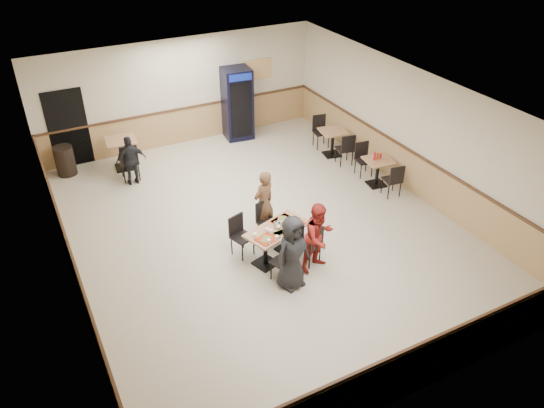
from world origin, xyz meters
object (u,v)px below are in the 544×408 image
side_table_far (333,139)px  pepsi_cooler (237,104)px  diner_woman_left (292,253)px  diner_man_opposite (264,203)px  side_table_near (378,168)px  back_table (122,149)px  main_table (277,238)px  lone_diner (131,161)px  diner_woman_right (319,237)px  trash_bin (65,161)px

side_table_far → pepsi_cooler: 2.98m
diner_woman_left → diner_man_opposite: diner_woman_left is taller
side_table_near → back_table: 6.61m
diner_woman_left → side_table_far: 5.63m
main_table → lone_diner: 4.70m
side_table_near → pepsi_cooler: (-1.90, 4.22, 0.57)m
diner_woman_right → main_table: bearing=116.6°
diner_man_opposite → side_table_near: size_ratio=2.04×
diner_woman_right → back_table: (-2.35, 5.94, -0.19)m
diner_man_opposite → side_table_near: diner_man_opposite is taller
lone_diner → side_table_near: 6.12m
side_table_far → lone_diner: bearing=169.5°
side_table_far → trash_bin: 7.09m
diner_woman_left → trash_bin: bearing=102.6°
diner_woman_left → back_table: diner_woman_left is taller
main_table → diner_man_opposite: size_ratio=0.97×
diner_woman_left → trash_bin: (-3.05, 6.52, -0.38)m
main_table → back_table: size_ratio=1.74×
diner_woman_right → diner_woman_left: bearing=-175.8°
lone_diner → side_table_far: bearing=170.1°
side_table_near → trash_bin: 7.99m
main_table → diner_woman_right: (0.56, -0.66, 0.26)m
side_table_near → diner_man_opposite: bearing=-170.9°
diner_man_opposite → trash_bin: diner_man_opposite is taller
main_table → side_table_near: 3.88m
lone_diner → trash_bin: bearing=-41.5°
lone_diner → side_table_near: (5.39, -2.90, -0.18)m
pepsi_cooler → diner_man_opposite: bearing=-101.5°
main_table → pepsi_cooler: 5.95m
diner_woman_right → lone_diner: (-2.35, 5.00, -0.09)m
pepsi_cooler → side_table_near: bearing=-59.3°
diner_woman_right → trash_bin: diner_woman_right is taller
diner_man_opposite → lone_diner: 3.96m
diner_man_opposite → trash_bin: 5.82m
lone_diner → trash_bin: size_ratio=1.65×
pepsi_cooler → trash_bin: (-4.92, -0.04, -0.64)m
side_table_far → trash_bin: trash_bin is taller
diner_woman_right → side_table_near: 3.71m
diner_woman_left → diner_man_opposite: size_ratio=1.01×
side_table_near → pepsi_cooler: 4.66m
diner_man_opposite → diner_woman_left: bearing=61.6°
diner_man_opposite → back_table: 4.80m
diner_woman_left → side_table_near: diner_woman_left is taller
main_table → diner_woman_right: 0.91m
side_table_far → trash_bin: size_ratio=1.01×
back_table → trash_bin: size_ratio=1.08×
back_table → trash_bin: (-1.42, 0.35, -0.16)m
diner_man_opposite → trash_bin: bearing=-73.1°
side_table_near → trash_bin: bearing=148.5°
lone_diner → trash_bin: (-1.42, 1.28, -0.25)m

